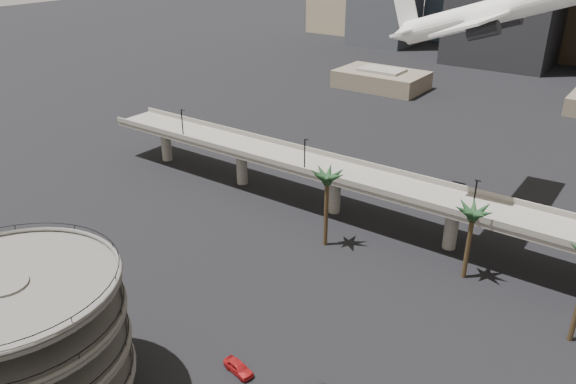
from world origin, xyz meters
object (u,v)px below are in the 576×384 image
Objects in this scene: parking_ramp at (18,336)px; airborne_jet at (496,12)px; overpass at (391,190)px; car_a at (238,367)px.

airborne_jet reaches higher than parking_ramp.
overpass is 30.88× the size of car_a.
overpass is 32.55m from airborne_jet.
airborne_jet reaches higher than car_a.
parking_ramp is 0.60× the size of airborne_jet.
airborne_jet is 65.98m from car_a.
overpass is 3.49× the size of airborne_jet.
car_a is at bearing 49.58° from parking_ramp.
parking_ramp is 80.06m from airborne_jet.
parking_ramp reaches higher than car_a.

